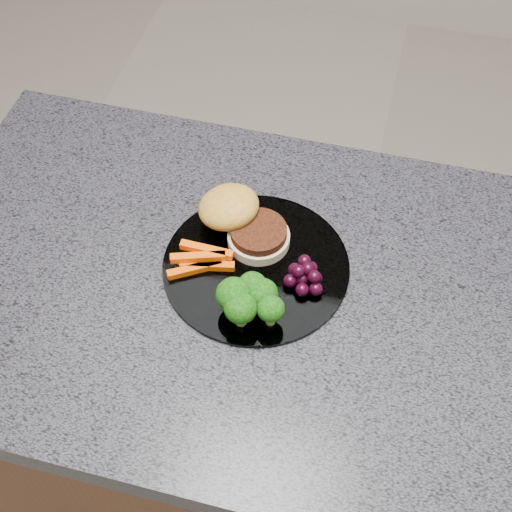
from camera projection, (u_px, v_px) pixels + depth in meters
The scene contains 8 objects.
room at pixel (384, 7), 0.60m from camera, with size 4.02×4.02×2.70m.
island_cabinet at pixel (314, 443), 1.33m from camera, with size 1.20×0.60×0.86m, color #4F2D1B.
countertop at pixel (335, 311), 0.97m from camera, with size 1.20×0.60×0.04m, color #44434C.
plate at pixel (256, 266), 0.99m from camera, with size 0.26×0.26×0.01m, color white.
burger at pixel (239, 219), 1.01m from camera, with size 0.17×0.14×0.05m.
carrot_sticks at pixel (202, 260), 0.98m from camera, with size 0.09×0.07×0.02m.
broccoli at pixel (249, 298), 0.92m from camera, with size 0.09×0.08×0.06m.
grape_bunch at pixel (305, 276), 0.96m from camera, with size 0.06×0.06×0.03m.
Camera 1 is at (0.03, -0.54, 1.70)m, focal length 50.00 mm.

